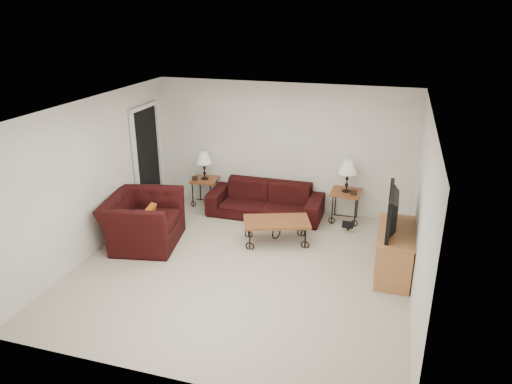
% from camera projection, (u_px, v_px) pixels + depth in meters
% --- Properties ---
extents(ground, '(5.00, 5.00, 0.00)m').
position_uv_depth(ground, '(243.00, 267.00, 7.44)').
color(ground, beige).
rests_on(ground, ground).
extents(wall_back, '(5.00, 0.02, 2.50)m').
position_uv_depth(wall_back, '(283.00, 148.00, 9.22)').
color(wall_back, white).
rests_on(wall_back, ground).
extents(wall_front, '(5.00, 0.02, 2.50)m').
position_uv_depth(wall_front, '(164.00, 280.00, 4.75)').
color(wall_front, white).
rests_on(wall_front, ground).
extents(wall_left, '(0.02, 5.00, 2.50)m').
position_uv_depth(wall_left, '(95.00, 176.00, 7.65)').
color(wall_left, white).
rests_on(wall_left, ground).
extents(wall_right, '(0.02, 5.00, 2.50)m').
position_uv_depth(wall_right, '(421.00, 212.00, 6.32)').
color(wall_right, white).
rests_on(wall_right, ground).
extents(ceiling, '(5.00, 5.00, 0.00)m').
position_uv_depth(ceiling, '(241.00, 108.00, 6.53)').
color(ceiling, white).
rests_on(ceiling, wall_back).
extents(doorway, '(0.08, 0.94, 2.04)m').
position_uv_depth(doorway, '(148.00, 161.00, 9.20)').
color(doorway, black).
rests_on(doorway, ground).
extents(sofa, '(2.19, 0.86, 0.64)m').
position_uv_depth(sofa, '(265.00, 200.00, 9.18)').
color(sofa, black).
rests_on(sofa, ground).
extents(side_table_left, '(0.56, 0.56, 0.56)m').
position_uv_depth(side_table_left, '(205.00, 192.00, 9.71)').
color(side_table_left, brown).
rests_on(side_table_left, ground).
extents(side_table_right, '(0.56, 0.56, 0.60)m').
position_uv_depth(side_table_right, '(345.00, 206.00, 8.95)').
color(side_table_right, brown).
rests_on(side_table_right, ground).
extents(lamp_left, '(0.35, 0.35, 0.56)m').
position_uv_depth(lamp_left, '(204.00, 166.00, 9.51)').
color(lamp_left, black).
rests_on(lamp_left, side_table_left).
extents(lamp_right, '(0.35, 0.35, 0.60)m').
position_uv_depth(lamp_right, '(347.00, 176.00, 8.73)').
color(lamp_right, black).
rests_on(lamp_right, side_table_right).
extents(photo_frame_left, '(0.11, 0.05, 0.09)m').
position_uv_depth(photo_frame_left, '(195.00, 178.00, 9.50)').
color(photo_frame_left, black).
rests_on(photo_frame_left, side_table_left).
extents(photo_frame_right, '(0.12, 0.04, 0.10)m').
position_uv_depth(photo_frame_right, '(354.00, 193.00, 8.65)').
color(photo_frame_right, black).
rests_on(photo_frame_right, side_table_right).
extents(coffee_table, '(1.25, 0.94, 0.42)m').
position_uv_depth(coffee_table, '(276.00, 231.00, 8.15)').
color(coffee_table, brown).
rests_on(coffee_table, ground).
extents(armchair, '(1.35, 1.48, 0.84)m').
position_uv_depth(armchair, '(143.00, 221.00, 8.06)').
color(armchair, black).
rests_on(armchair, ground).
extents(throw_pillow, '(0.17, 0.39, 0.38)m').
position_uv_depth(throw_pillow, '(149.00, 217.00, 7.94)').
color(throw_pillow, '#B15416').
rests_on(throw_pillow, armchair).
extents(tv_stand, '(0.50, 1.20, 0.72)m').
position_uv_depth(tv_stand, '(394.00, 252.00, 7.15)').
color(tv_stand, '#AF6E41').
rests_on(tv_stand, ground).
extents(television, '(0.14, 1.08, 0.62)m').
position_uv_depth(television, '(398.00, 211.00, 6.92)').
color(television, black).
rests_on(television, tv_stand).
extents(backpack, '(0.31, 0.24, 0.39)m').
position_uv_depth(backpack, '(348.00, 221.00, 8.60)').
color(backpack, black).
rests_on(backpack, ground).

